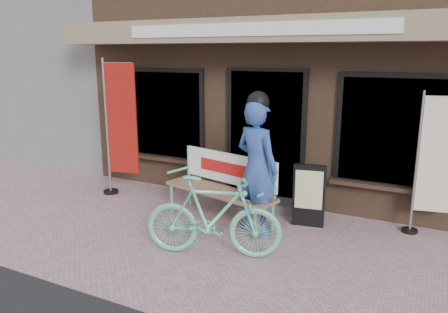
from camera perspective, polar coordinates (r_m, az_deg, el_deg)
The scene contains 9 objects.
ground at distance 5.70m, azimuth -2.34°, elevation -11.92°, with size 70.00×70.00×0.00m, color #BA8E99.
storefront at distance 9.80m, azimuth 12.34°, elevation 16.41°, with size 7.00×6.77×6.00m.
neighbor_left_near at distance 14.89m, azimuth -21.83°, elevation 15.50°, with size 10.00×7.00×6.40m, color slate.
bench at distance 6.45m, azimuth -0.06°, elevation -3.32°, with size 1.88×0.88×0.99m.
person at distance 5.88m, azimuth 4.32°, elevation -1.16°, with size 0.78×0.64×1.96m.
bicycle at distance 5.33m, azimuth -1.43°, elevation -7.86°, with size 0.47×1.68×1.01m, color #61BE98.
nobori_red at distance 7.65m, azimuth -13.49°, elevation 3.88°, with size 0.70×0.31×2.35m.
nobori_cream at distance 6.43m, azimuth 25.62°, elevation -0.74°, with size 0.58×0.25×1.96m.
menu_stand at distance 6.34m, azimuth 11.03°, elevation -4.95°, with size 0.46×0.17×0.91m.
Camera 1 is at (2.52, -4.49, 2.45)m, focal length 35.00 mm.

